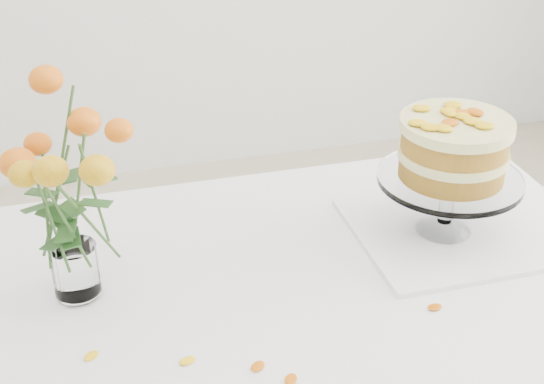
# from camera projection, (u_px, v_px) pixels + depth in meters

# --- Properties ---
(table) EXTENTS (1.43, 0.93, 0.76)m
(table) POSITION_uv_depth(u_px,v_px,m) (249.00, 347.00, 1.30)
(table) COLOR tan
(table) RESTS_ON ground
(napkin) EXTENTS (0.34, 0.34, 0.01)m
(napkin) POSITION_uv_depth(u_px,v_px,m) (443.00, 232.00, 1.46)
(napkin) COLOR white
(napkin) RESTS_ON table
(cake_stand) EXTENTS (0.27, 0.27, 0.24)m
(cake_stand) POSITION_uv_depth(u_px,v_px,m) (453.00, 154.00, 1.37)
(cake_stand) COLOR white
(cake_stand) RESTS_ON napkin
(rose_vase) EXTENTS (0.29, 0.29, 0.39)m
(rose_vase) POSITION_uv_depth(u_px,v_px,m) (61.00, 176.00, 1.18)
(rose_vase) COLOR white
(rose_vase) RESTS_ON table
(stray_petal_a) EXTENTS (0.03, 0.02, 0.00)m
(stray_petal_a) POSITION_uv_depth(u_px,v_px,m) (187.00, 361.00, 1.15)
(stray_petal_a) COLOR yellow
(stray_petal_a) RESTS_ON table
(stray_petal_b) EXTENTS (0.03, 0.02, 0.00)m
(stray_petal_b) POSITION_uv_depth(u_px,v_px,m) (258.00, 367.00, 1.14)
(stray_petal_b) COLOR yellow
(stray_petal_b) RESTS_ON table
(stray_petal_c) EXTENTS (0.03, 0.02, 0.00)m
(stray_petal_c) POSITION_uv_depth(u_px,v_px,m) (291.00, 380.00, 1.11)
(stray_petal_c) COLOR yellow
(stray_petal_c) RESTS_ON table
(stray_petal_d) EXTENTS (0.03, 0.02, 0.00)m
(stray_petal_d) POSITION_uv_depth(u_px,v_px,m) (91.00, 356.00, 1.16)
(stray_petal_d) COLOR yellow
(stray_petal_d) RESTS_ON table
(stray_petal_f) EXTENTS (0.03, 0.02, 0.00)m
(stray_petal_f) POSITION_uv_depth(u_px,v_px,m) (435.00, 307.00, 1.26)
(stray_petal_f) COLOR yellow
(stray_petal_f) RESTS_ON table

